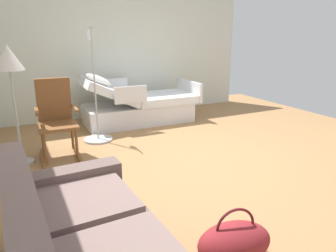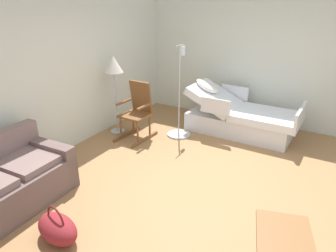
# 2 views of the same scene
# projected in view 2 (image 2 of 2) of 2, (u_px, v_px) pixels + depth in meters

# --- Properties ---
(ground_plane) EXTENTS (6.89, 6.89, 0.00)m
(ground_plane) POSITION_uv_depth(u_px,v_px,m) (199.00, 183.00, 4.47)
(ground_plane) COLOR #9E7247
(back_wall) EXTENTS (5.71, 0.10, 2.70)m
(back_wall) POSITION_uv_depth(u_px,v_px,m) (63.00, 70.00, 5.10)
(back_wall) COLOR silver
(back_wall) RESTS_ON ground
(side_wall) EXTENTS (0.10, 5.07, 2.70)m
(side_wall) POSITION_uv_depth(u_px,v_px,m) (262.00, 57.00, 6.19)
(side_wall) COLOR silver
(side_wall) RESTS_ON ground
(hospital_bed) EXTENTS (1.06, 2.10, 1.00)m
(hospital_bed) POSITION_uv_depth(u_px,v_px,m) (240.00, 118.00, 6.01)
(hospital_bed) COLOR silver
(hospital_bed) RESTS_ON ground
(couch) EXTENTS (1.63, 0.91, 0.85)m
(couch) POSITION_uv_depth(u_px,v_px,m) (4.00, 186.00, 3.86)
(couch) COLOR #68534F
(couch) RESTS_ON ground
(rocking_chair) EXTENTS (0.78, 0.52, 1.05)m
(rocking_chair) POSITION_uv_depth(u_px,v_px,m) (137.00, 111.00, 5.76)
(rocking_chair) COLOR brown
(rocking_chair) RESTS_ON ground
(floor_lamp) EXTENTS (0.34, 0.34, 1.48)m
(floor_lamp) POSITION_uv_depth(u_px,v_px,m) (114.00, 70.00, 5.67)
(floor_lamp) COLOR #B2B5BA
(floor_lamp) RESTS_ON ground
(duffel_bag) EXTENTS (0.41, 0.61, 0.43)m
(duffel_bag) POSITION_uv_depth(u_px,v_px,m) (57.00, 228.00, 3.37)
(duffel_bag) COLOR maroon
(duffel_bag) RESTS_ON ground
(iv_pole) EXTENTS (0.44, 0.44, 1.69)m
(iv_pole) POSITION_uv_depth(u_px,v_px,m) (179.00, 123.00, 5.92)
(iv_pole) COLOR #B2B5BA
(iv_pole) RESTS_ON ground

